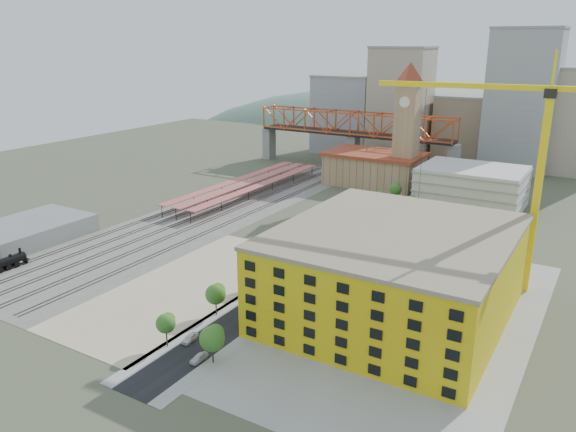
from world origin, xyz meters
The scene contains 31 objects.
ground centered at (0.00, 0.00, 0.00)m, with size 400.00×400.00×0.00m, color #474C38.
ballast_strip centered at (-36.00, 17.50, 0.03)m, with size 36.00×165.00×0.06m, color #605E59.
dirt_lot centered at (-4.00, -31.50, 0.03)m, with size 28.00×67.00×0.06m, color tan.
street_asphalt centered at (16.00, 15.00, 0.03)m, with size 12.00×170.00×0.06m, color black.
sidewalk_west centered at (10.50, 15.00, 0.02)m, with size 3.00×170.00×0.04m, color gray.
sidewalk_east centered at (21.50, 15.00, 0.02)m, with size 3.00×170.00×0.04m, color gray.
construction_pad centered at (45.00, -20.00, 0.03)m, with size 50.00×90.00×0.06m, color gray.
rail_tracks centered at (-37.80, 17.50, 0.15)m, with size 26.56×160.00×0.18m.
platform_canopies centered at (-41.00, 45.00, 3.99)m, with size 16.00×80.00×4.12m.
station_hall centered at (-5.00, 82.00, 6.67)m, with size 38.00×24.00×13.10m.
clock_tower centered at (8.00, 79.99, 28.70)m, with size 12.00×12.00×52.00m.
parking_garage centered at (36.00, 70.00, 7.00)m, with size 34.00×26.00×14.00m, color silver.
truss_bridge centered at (-25.00, 105.00, 18.86)m, with size 94.00×9.60×25.60m.
construction_building centered at (42.00, -20.00, 9.41)m, with size 44.60×50.60×18.80m.
warehouse centered at (-66.00, -30.00, 2.50)m, with size 22.00×32.00×5.00m, color gray.
street_trees centered at (16.00, 5.00, 0.00)m, with size 15.40×124.40×8.00m.
skyline centered at (7.47, 142.31, 22.81)m, with size 133.00×46.00×60.00m.
distant_hills centered at (45.28, 260.00, -79.54)m, with size 647.00×264.00×227.00m.
tower_crane centered at (60.68, 6.53, 33.10)m, with size 50.19×6.17×53.63m.
site_trailer_a centered at (16.00, -33.85, 1.42)m, with size 2.73×10.37×2.84m, color silver.
site_trailer_b centered at (16.00, -30.56, 1.42)m, with size 2.73×10.36×2.83m, color silver.
site_trailer_c centered at (16.00, -12.82, 1.26)m, with size 2.42×9.21×2.52m, color silver.
site_trailer_d centered at (16.00, -5.61, 1.42)m, with size 2.74×10.40×2.85m, color silver.
car_0 centered at (13.00, -51.38, 0.71)m, with size 1.67×4.14×1.41m, color white.
car_1 centered at (13.00, -17.35, 0.74)m, with size 1.56×4.48×1.48m, color #929297.
car_2 centered at (13.00, 0.17, 0.75)m, with size 2.48×5.39×1.50m, color black.
car_3 centered at (13.00, 23.46, 0.78)m, with size 2.19×5.40×1.57m, color navy.
car_4 centered at (19.00, -55.89, 0.68)m, with size 1.60×3.97×1.35m, color silver.
car_5 centered at (19.00, -27.34, 0.68)m, with size 1.43×4.11×1.36m, color gray.
car_6 centered at (19.00, 23.01, 0.77)m, with size 2.55×5.53×1.54m, color black.
car_7 centered at (19.00, 21.52, 0.74)m, with size 2.06×5.07×1.47m, color navy.
Camera 1 is at (78.60, -123.68, 55.33)m, focal length 35.00 mm.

